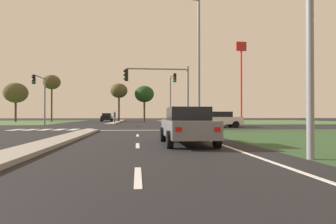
% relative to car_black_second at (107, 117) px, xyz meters
% --- Properties ---
extents(ground_plane, '(200.00, 200.00, 0.00)m').
position_rel_car_black_second_xyz_m(ground_plane, '(2.34, -27.67, -0.82)').
color(ground_plane, black).
extents(grass_verge_far_right, '(35.00, 35.00, 0.01)m').
position_rel_car_black_second_xyz_m(grass_verge_far_right, '(27.84, -3.17, -0.82)').
color(grass_verge_far_right, '#476B38').
rests_on(grass_verge_far_right, ground).
extents(median_island_near, '(1.20, 22.00, 0.14)m').
position_rel_car_black_second_xyz_m(median_island_near, '(2.34, -46.67, -0.75)').
color(median_island_near, gray).
rests_on(median_island_near, ground).
extents(median_island_far, '(1.20, 36.00, 0.14)m').
position_rel_car_black_second_xyz_m(median_island_far, '(2.34, -2.67, -0.75)').
color(median_island_far, gray).
rests_on(median_island_far, ground).
extents(lane_dash_near, '(0.14, 2.00, 0.01)m').
position_rel_car_black_second_xyz_m(lane_dash_near, '(5.84, -52.86, -0.82)').
color(lane_dash_near, silver).
rests_on(lane_dash_near, ground).
extents(lane_dash_second, '(0.14, 2.00, 0.01)m').
position_rel_car_black_second_xyz_m(lane_dash_second, '(5.84, -46.86, -0.82)').
color(lane_dash_second, silver).
rests_on(lane_dash_second, ground).
extents(lane_dash_third, '(0.14, 2.00, 0.01)m').
position_rel_car_black_second_xyz_m(lane_dash_third, '(5.84, -40.86, -0.82)').
color(lane_dash_third, silver).
rests_on(lane_dash_third, ground).
extents(edge_line_right, '(0.14, 24.00, 0.01)m').
position_rel_car_black_second_xyz_m(edge_line_right, '(9.19, -45.67, -0.82)').
color(edge_line_right, silver).
rests_on(edge_line_right, ground).
extents(stop_bar_near, '(6.40, 0.50, 0.01)m').
position_rel_car_black_second_xyz_m(stop_bar_near, '(6.14, -34.67, -0.82)').
color(stop_bar_near, silver).
rests_on(stop_bar_near, ground).
extents(crosswalk_bar_near, '(0.70, 2.80, 0.01)m').
position_rel_car_black_second_xyz_m(crosswalk_bar_near, '(-4.06, -32.87, -0.82)').
color(crosswalk_bar_near, silver).
rests_on(crosswalk_bar_near, ground).
extents(crosswalk_bar_second, '(0.70, 2.80, 0.01)m').
position_rel_car_black_second_xyz_m(crosswalk_bar_second, '(-2.91, -32.87, -0.82)').
color(crosswalk_bar_second, silver).
rests_on(crosswalk_bar_second, ground).
extents(crosswalk_bar_third, '(0.70, 2.80, 0.01)m').
position_rel_car_black_second_xyz_m(crosswalk_bar_third, '(-1.76, -32.87, -0.82)').
color(crosswalk_bar_third, silver).
rests_on(crosswalk_bar_third, ground).
extents(crosswalk_bar_fourth, '(0.70, 2.80, 0.01)m').
position_rel_car_black_second_xyz_m(crosswalk_bar_fourth, '(-0.61, -32.87, -0.82)').
color(crosswalk_bar_fourth, silver).
rests_on(crosswalk_bar_fourth, ground).
extents(crosswalk_bar_fifth, '(0.70, 2.80, 0.01)m').
position_rel_car_black_second_xyz_m(crosswalk_bar_fifth, '(0.54, -32.87, -0.82)').
color(crosswalk_bar_fifth, silver).
rests_on(crosswalk_bar_fifth, ground).
extents(crosswalk_bar_sixth, '(0.70, 2.80, 0.01)m').
position_rel_car_black_second_xyz_m(crosswalk_bar_sixth, '(1.69, -32.87, -0.82)').
color(crosswalk_bar_sixth, silver).
rests_on(crosswalk_bar_sixth, ground).
extents(car_black_second, '(2.06, 4.50, 1.61)m').
position_rel_car_black_second_xyz_m(car_black_second, '(0.00, 0.00, 0.00)').
color(car_black_second, black).
rests_on(car_black_second, ground).
extents(car_grey_third, '(1.94, 4.53, 1.50)m').
position_rel_car_black_second_xyz_m(car_grey_third, '(7.83, -46.60, -0.05)').
color(car_grey_third, slate).
rests_on(car_grey_third, ground).
extents(car_red_fourth, '(4.52, 1.98, 1.53)m').
position_rel_car_black_second_xyz_m(car_red_fourth, '(14.51, -26.36, -0.04)').
color(car_red_fourth, '#A31919').
rests_on(car_red_fourth, ground).
extents(car_white_fifth, '(4.55, 2.01, 1.55)m').
position_rel_car_black_second_xyz_m(car_white_fifth, '(13.77, -29.77, -0.03)').
color(car_white_fifth, silver).
rests_on(car_white_fifth, ground).
extents(traffic_signal_near_right, '(5.33, 0.32, 5.20)m').
position_rel_car_black_second_xyz_m(traffic_signal_near_right, '(7.91, -34.27, 2.82)').
color(traffic_signal_near_right, gray).
rests_on(traffic_signal_near_right, ground).
extents(traffic_signal_far_left, '(0.32, 4.28, 5.82)m').
position_rel_car_black_second_xyz_m(traffic_signal_far_left, '(-5.26, -22.56, 3.16)').
color(traffic_signal_far_left, gray).
rests_on(traffic_signal_far_left, ground).
extents(traffic_signal_far_right, '(0.32, 4.94, 6.10)m').
position_rel_car_black_second_xyz_m(traffic_signal_far_right, '(9.94, -22.78, 3.38)').
color(traffic_signal_far_right, gray).
rests_on(traffic_signal_far_right, ground).
extents(street_lamp_second, '(2.37, 0.78, 9.97)m').
position_rel_car_black_second_xyz_m(street_lamp_second, '(10.25, -36.38, 4.72)').
color(street_lamp_second, gray).
rests_on(street_lamp_second, ground).
extents(pedestrian_at_median, '(0.34, 0.34, 1.67)m').
position_rel_car_black_second_xyz_m(pedestrian_at_median, '(2.56, -14.63, 0.33)').
color(pedestrian_at_median, '#4C4C4C').
rests_on(pedestrian_at_median, median_island_far).
extents(fastfood_pole_sign, '(1.80, 0.40, 14.21)m').
position_rel_car_black_second_xyz_m(fastfood_pole_sign, '(24.11, -6.94, 9.32)').
color(fastfood_pole_sign, red).
rests_on(fastfood_pole_sign, ground).
extents(treeline_near, '(4.38, 4.38, 7.27)m').
position_rel_car_black_second_xyz_m(treeline_near, '(-16.75, 0.15, 4.56)').
color(treeline_near, '#423323').
rests_on(treeline_near, ground).
extents(treeline_second, '(3.26, 3.26, 8.96)m').
position_rel_car_black_second_xyz_m(treeline_second, '(-10.51, 1.07, 6.66)').
color(treeline_second, '#423323').
rests_on(treeline_second, ground).
extents(treeline_third, '(3.26, 3.26, 7.32)m').
position_rel_car_black_second_xyz_m(treeline_third, '(2.31, -0.31, 5.04)').
color(treeline_third, '#423323').
rests_on(treeline_third, ground).
extents(treeline_fourth, '(3.72, 3.72, 6.89)m').
position_rel_car_black_second_xyz_m(treeline_fourth, '(7.16, -0.40, 4.45)').
color(treeline_fourth, '#423323').
rests_on(treeline_fourth, ground).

